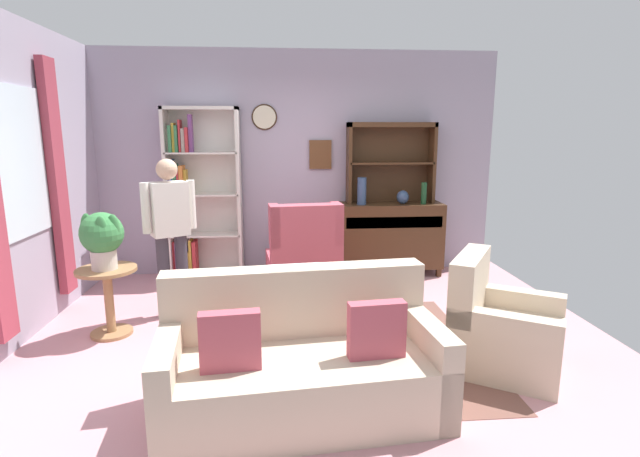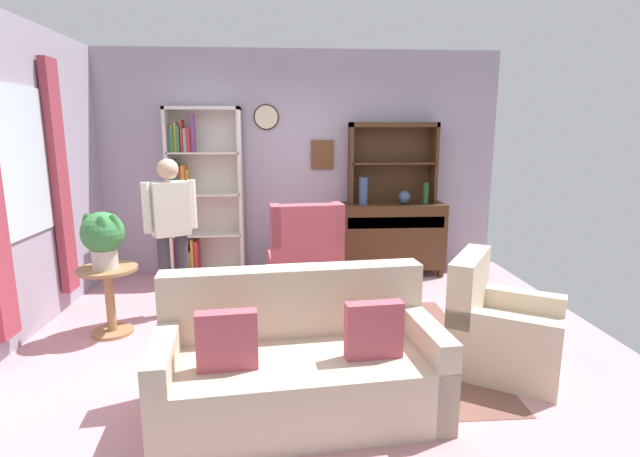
{
  "view_description": "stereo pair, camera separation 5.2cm",
  "coord_description": "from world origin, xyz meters",
  "px_view_note": "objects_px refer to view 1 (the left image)",
  "views": [
    {
      "loc": [
        -0.26,
        -4.05,
        1.82
      ],
      "look_at": [
        0.1,
        0.2,
        0.95
      ],
      "focal_mm": 27.03,
      "sensor_mm": 36.0,
      "label": 1
    },
    {
      "loc": [
        -0.21,
        -4.05,
        1.82
      ],
      "look_at": [
        0.1,
        0.2,
        0.95
      ],
      "focal_mm": 27.03,
      "sensor_mm": 36.0,
      "label": 2
    }
  ],
  "objects_px": {
    "sideboard_hutch": "(391,152)",
    "couch_floral": "(302,365)",
    "wingback_chair": "(304,260)",
    "vase_tall": "(362,191)",
    "bottle_wine": "(424,193)",
    "vase_round": "(403,197)",
    "sideboard": "(390,235)",
    "plant_stand": "(108,294)",
    "armchair_floral": "(500,331)",
    "book_stack": "(292,302)",
    "person_reading": "(170,227)",
    "potted_plant_large": "(102,236)",
    "bookshelf": "(197,196)",
    "coffee_table": "(295,311)"
  },
  "relations": [
    {
      "from": "wingback_chair",
      "to": "plant_stand",
      "type": "xyz_separation_m",
      "value": [
        -1.8,
        -0.99,
        0.0
      ]
    },
    {
      "from": "sideboard_hutch",
      "to": "plant_stand",
      "type": "height_order",
      "value": "sideboard_hutch"
    },
    {
      "from": "vase_round",
      "to": "potted_plant_large",
      "type": "height_order",
      "value": "potted_plant_large"
    },
    {
      "from": "potted_plant_large",
      "to": "person_reading",
      "type": "xyz_separation_m",
      "value": [
        0.48,
        0.46,
        -0.01
      ]
    },
    {
      "from": "vase_round",
      "to": "coffee_table",
      "type": "height_order",
      "value": "vase_round"
    },
    {
      "from": "couch_floral",
      "to": "book_stack",
      "type": "distance_m",
      "value": 0.81
    },
    {
      "from": "sideboard_hutch",
      "to": "bottle_wine",
      "type": "distance_m",
      "value": 0.67
    },
    {
      "from": "bottle_wine",
      "to": "sideboard",
      "type": "bearing_deg",
      "value": 167.11
    },
    {
      "from": "bottle_wine",
      "to": "vase_tall",
      "type": "bearing_deg",
      "value": 179.34
    },
    {
      "from": "sideboard",
      "to": "vase_round",
      "type": "height_order",
      "value": "vase_round"
    },
    {
      "from": "wingback_chair",
      "to": "armchair_floral",
      "type": "bearing_deg",
      "value": -52.55
    },
    {
      "from": "plant_stand",
      "to": "coffee_table",
      "type": "distance_m",
      "value": 1.73
    },
    {
      "from": "armchair_floral",
      "to": "wingback_chair",
      "type": "relative_size",
      "value": 1.01
    },
    {
      "from": "wingback_chair",
      "to": "book_stack",
      "type": "relative_size",
      "value": 4.98
    },
    {
      "from": "person_reading",
      "to": "book_stack",
      "type": "height_order",
      "value": "person_reading"
    },
    {
      "from": "potted_plant_large",
      "to": "book_stack",
      "type": "distance_m",
      "value": 1.77
    },
    {
      "from": "bookshelf",
      "to": "sideboard_hutch",
      "type": "bearing_deg",
      "value": 0.57
    },
    {
      "from": "wingback_chair",
      "to": "vase_tall",
      "type": "bearing_deg",
      "value": 38.05
    },
    {
      "from": "sideboard",
      "to": "potted_plant_large",
      "type": "distance_m",
      "value": 3.42
    },
    {
      "from": "vase_tall",
      "to": "armchair_floral",
      "type": "relative_size",
      "value": 0.32
    },
    {
      "from": "sideboard",
      "to": "armchair_floral",
      "type": "height_order",
      "value": "sideboard"
    },
    {
      "from": "vase_round",
      "to": "wingback_chair",
      "type": "distance_m",
      "value": 1.54
    },
    {
      "from": "sideboard_hutch",
      "to": "person_reading",
      "type": "xyz_separation_m",
      "value": [
        -2.46,
        -1.34,
        -0.65
      ]
    },
    {
      "from": "couch_floral",
      "to": "book_stack",
      "type": "height_order",
      "value": "couch_floral"
    },
    {
      "from": "bookshelf",
      "to": "couch_floral",
      "type": "height_order",
      "value": "bookshelf"
    },
    {
      "from": "vase_tall",
      "to": "vase_round",
      "type": "xyz_separation_m",
      "value": [
        0.52,
        0.01,
        -0.08
      ]
    },
    {
      "from": "book_stack",
      "to": "bottle_wine",
      "type": "bearing_deg",
      "value": 51.2
    },
    {
      "from": "bookshelf",
      "to": "vase_tall",
      "type": "height_order",
      "value": "bookshelf"
    },
    {
      "from": "vase_round",
      "to": "person_reading",
      "type": "xyz_separation_m",
      "value": [
        -2.59,
        -1.17,
        -0.1
      ]
    },
    {
      "from": "vase_round",
      "to": "potted_plant_large",
      "type": "distance_m",
      "value": 3.47
    },
    {
      "from": "sideboard",
      "to": "person_reading",
      "type": "relative_size",
      "value": 0.83
    },
    {
      "from": "plant_stand",
      "to": "potted_plant_large",
      "type": "distance_m",
      "value": 0.54
    },
    {
      "from": "armchair_floral",
      "to": "plant_stand",
      "type": "relative_size",
      "value": 1.7
    },
    {
      "from": "sideboard",
      "to": "coffee_table",
      "type": "distance_m",
      "value": 2.5
    },
    {
      "from": "vase_round",
      "to": "armchair_floral",
      "type": "distance_m",
      "value": 2.58
    },
    {
      "from": "sideboard",
      "to": "plant_stand",
      "type": "xyz_separation_m",
      "value": [
        -2.94,
        -1.66,
        -0.12
      ]
    },
    {
      "from": "vase_round",
      "to": "coffee_table",
      "type": "relative_size",
      "value": 0.21
    },
    {
      "from": "armchair_floral",
      "to": "person_reading",
      "type": "bearing_deg",
      "value": 154.6
    },
    {
      "from": "wingback_chair",
      "to": "coffee_table",
      "type": "bearing_deg",
      "value": -95.62
    },
    {
      "from": "armchair_floral",
      "to": "book_stack",
      "type": "relative_size",
      "value": 5.03
    },
    {
      "from": "vase_tall",
      "to": "bookshelf",
      "type": "bearing_deg",
      "value": 175.33
    },
    {
      "from": "sideboard_hutch",
      "to": "couch_floral",
      "type": "bearing_deg",
      "value": -112.25
    },
    {
      "from": "sideboard",
      "to": "wingback_chair",
      "type": "bearing_deg",
      "value": -149.65
    },
    {
      "from": "bottle_wine",
      "to": "wingback_chair",
      "type": "distance_m",
      "value": 1.77
    },
    {
      "from": "sideboard",
      "to": "wingback_chair",
      "type": "height_order",
      "value": "wingback_chair"
    },
    {
      "from": "vase_tall",
      "to": "potted_plant_large",
      "type": "height_order",
      "value": "vase_tall"
    },
    {
      "from": "couch_floral",
      "to": "person_reading",
      "type": "relative_size",
      "value": 1.2
    },
    {
      "from": "sideboard",
      "to": "bottle_wine",
      "type": "bearing_deg",
      "value": -12.89
    },
    {
      "from": "couch_floral",
      "to": "wingback_chair",
      "type": "distance_m",
      "value": 2.34
    },
    {
      "from": "armchair_floral",
      "to": "potted_plant_large",
      "type": "bearing_deg",
      "value": 165.27
    }
  ]
}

